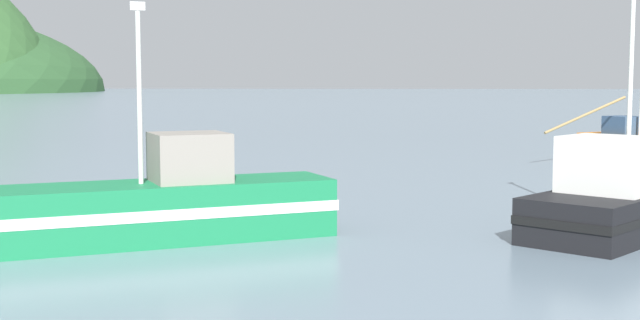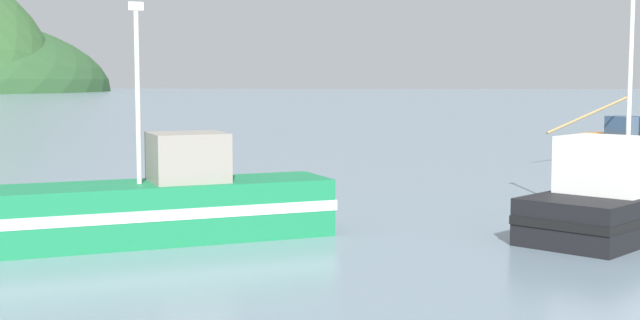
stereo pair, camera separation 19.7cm
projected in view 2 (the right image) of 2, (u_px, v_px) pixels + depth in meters
name	position (u px, v px, depth m)	size (l,w,h in m)	color
fishing_boat_black	(618.00, 202.00, 22.12)	(6.22, 6.88, 7.86)	black
fishing_boat_green	(160.00, 205.00, 21.27)	(8.83, 5.89, 5.84)	#197A47
fishing_boat_orange	(639.00, 146.00, 41.30)	(9.96, 6.35, 7.25)	orange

